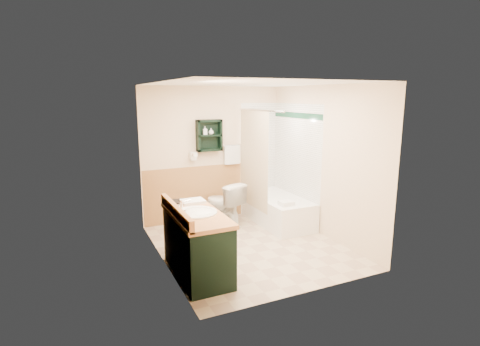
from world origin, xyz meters
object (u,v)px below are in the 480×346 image
at_px(vanity, 197,244).
at_px(soap_bottle_a, 205,133).
at_px(wall_shelf, 209,135).
at_px(bathtub, 277,210).
at_px(toilet, 223,204).
at_px(hair_dryer, 193,156).
at_px(vanity_book, 171,194).
at_px(soap_bottle_b, 211,132).

xyz_separation_m(vanity, soap_bottle_a, (0.82, 1.92, 1.19)).
height_order(wall_shelf, bathtub, wall_shelf).
height_order(vanity, bathtub, vanity).
height_order(bathtub, toilet, toilet).
distance_m(hair_dryer, toilet, 0.99).
xyz_separation_m(vanity_book, soap_bottle_b, (1.09, 1.34, 0.68)).
xyz_separation_m(bathtub, vanity_book, (-2.08, -0.70, 0.69)).
relative_size(bathtub, soap_bottle_a, 9.91).
distance_m(wall_shelf, toilet, 1.23).
xyz_separation_m(hair_dryer, bathtub, (1.33, -0.68, -0.96)).
bearing_deg(wall_shelf, vanity, -114.91).
bearing_deg(bathtub, vanity, -146.42).
bearing_deg(hair_dryer, soap_bottle_a, -7.74).
bearing_deg(bathtub, vanity_book, -161.51).
bearing_deg(soap_bottle_a, vanity_book, -126.10).
height_order(wall_shelf, soap_bottle_a, wall_shelf).
xyz_separation_m(bathtub, toilet, (-0.91, 0.30, 0.14)).
bearing_deg(wall_shelf, toilet, -72.44).
xyz_separation_m(wall_shelf, soap_bottle_b, (0.03, -0.01, 0.06)).
distance_m(vanity_book, soap_bottle_b, 1.86).
xyz_separation_m(vanity, soap_bottle_b, (0.93, 1.92, 1.20)).
distance_m(hair_dryer, vanity, 2.19).
relative_size(hair_dryer, vanity_book, 1.02).
height_order(hair_dryer, vanity_book, hair_dryer).
bearing_deg(wall_shelf, vanity_book, -128.14).
height_order(wall_shelf, vanity, wall_shelf).
xyz_separation_m(hair_dryer, vanity, (-0.59, -1.95, -0.79)).
height_order(wall_shelf, hair_dryer, wall_shelf).
height_order(hair_dryer, soap_bottle_b, soap_bottle_b).
height_order(vanity, toilet, vanity).
bearing_deg(soap_bottle_a, soap_bottle_b, 0.00).
bearing_deg(vanity_book, wall_shelf, 67.01).
bearing_deg(vanity_book, hair_dryer, 76.22).
relative_size(hair_dryer, bathtub, 0.16).
height_order(bathtub, vanity_book, vanity_book).
height_order(bathtub, soap_bottle_a, soap_bottle_a).
relative_size(wall_shelf, toilet, 0.71).
relative_size(vanity, toilet, 1.65).
distance_m(vanity, bathtub, 2.31).
bearing_deg(bathtub, soap_bottle_a, 149.61).
xyz_separation_m(vanity, bathtub, (1.92, 1.27, -0.16)).
distance_m(vanity, toilet, 1.87).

